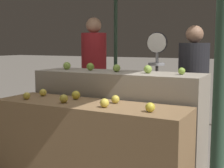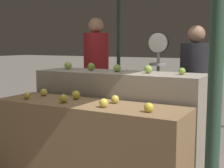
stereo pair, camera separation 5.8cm
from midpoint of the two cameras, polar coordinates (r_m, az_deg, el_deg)
The scene contains 17 objects.
display_counter_front at distance 2.99m, azimuth -3.73°, elevation -11.61°, with size 1.85×0.55×0.86m, color olive.
display_counter_back at distance 3.46m, azimuth 1.66°, elevation -6.91°, with size 1.85×0.55×1.10m, color gray.
apple_front_0 at distance 3.18m, azimuth -14.77°, elevation -2.08°, with size 0.07×0.07×0.07m, color gold.
apple_front_1 at distance 2.91m, azimuth -8.30°, elevation -2.65°, with size 0.08×0.08×0.08m, color gold.
apple_front_2 at distance 2.67m, azimuth -0.93°, elevation -3.48°, with size 0.08×0.08×0.08m, color yellow.
apple_front_3 at distance 2.50m, azimuth 7.41°, elevation -4.28°, with size 0.08×0.08×0.08m, color gold.
apple_front_4 at distance 3.35m, azimuth -11.91°, elevation -1.50°, with size 0.08×0.08×0.08m, color yellow.
apple_front_5 at distance 3.09m, azimuth -6.07°, elevation -2.02°, with size 0.08×0.08×0.08m, color gold.
apple_front_6 at distance 2.86m, azimuth 1.12°, elevation -2.80°, with size 0.08×0.08×0.08m, color gold.
apple_back_0 at distance 3.73m, azimuth -7.60°, elevation 3.34°, with size 0.09×0.09×0.09m, color #8EB247.
apple_back_1 at distance 3.55m, azimuth -3.36°, elevation 3.17°, with size 0.09×0.09×0.09m, color #7AA338.
apple_back_2 at distance 3.36m, azimuth 1.44°, elevation 2.91°, with size 0.08×0.08×0.08m, color #8EB247.
apple_back_3 at distance 3.21m, azimuth 7.15°, elevation 2.69°, with size 0.09×0.09×0.09m, color #8EB247.
apple_back_4 at distance 3.12m, azimuth 13.19°, elevation 2.29°, with size 0.07×0.07×0.07m, color #84AD3D.
produce_scale at distance 3.85m, azimuth 8.81°, elevation 2.89°, with size 0.25×0.20×1.54m.
person_vendor_at_scale at distance 4.02m, azimuth 15.29°, elevation 0.36°, with size 0.49×0.49×1.63m.
person_customer_left at distance 4.88m, azimuth -2.56°, elevation 3.07°, with size 0.52×0.52×1.81m.
Camera 2 is at (1.56, -2.37, 1.39)m, focal length 50.00 mm.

